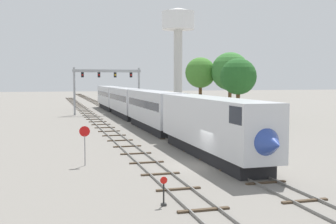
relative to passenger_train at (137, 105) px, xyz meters
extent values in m
plane|color=gray|center=(-2.00, -31.75, -2.60)|extent=(400.00, 400.00, 0.00)
cube|color=slate|center=(-0.72, 28.25, -2.52)|extent=(0.07, 200.00, 0.16)
cube|color=slate|center=(0.72, 28.25, -2.52)|extent=(0.07, 200.00, 0.16)
cube|color=#473828|center=(0.00, -41.75, -2.55)|extent=(2.60, 0.24, 0.10)
cube|color=#473828|center=(0.00, -37.75, -2.55)|extent=(2.60, 0.24, 0.10)
cube|color=#473828|center=(0.00, -33.75, -2.55)|extent=(2.60, 0.24, 0.10)
cube|color=#473828|center=(0.00, -29.75, -2.55)|extent=(2.60, 0.24, 0.10)
cube|color=#473828|center=(0.00, -25.75, -2.55)|extent=(2.60, 0.24, 0.10)
cube|color=#473828|center=(0.00, -21.75, -2.55)|extent=(2.60, 0.24, 0.10)
cube|color=#473828|center=(0.00, -17.75, -2.55)|extent=(2.60, 0.24, 0.10)
cube|color=#473828|center=(0.00, -13.75, -2.55)|extent=(2.60, 0.24, 0.10)
cube|color=#473828|center=(0.00, -9.75, -2.55)|extent=(2.60, 0.24, 0.10)
cube|color=#473828|center=(0.00, -5.75, -2.55)|extent=(2.60, 0.24, 0.10)
cube|color=#473828|center=(0.00, -1.75, -2.55)|extent=(2.60, 0.24, 0.10)
cube|color=#473828|center=(0.00, 2.25, -2.55)|extent=(2.60, 0.24, 0.10)
cube|color=#473828|center=(0.00, 6.25, -2.55)|extent=(2.60, 0.24, 0.10)
cube|color=#473828|center=(0.00, 10.25, -2.55)|extent=(2.60, 0.24, 0.10)
cube|color=#473828|center=(0.00, 14.25, -2.55)|extent=(2.60, 0.24, 0.10)
cube|color=#473828|center=(0.00, 18.25, -2.55)|extent=(2.60, 0.24, 0.10)
cube|color=#473828|center=(0.00, 22.25, -2.55)|extent=(2.60, 0.24, 0.10)
cube|color=#473828|center=(0.00, 26.25, -2.55)|extent=(2.60, 0.24, 0.10)
cube|color=#473828|center=(0.00, 30.25, -2.55)|extent=(2.60, 0.24, 0.10)
cube|color=#473828|center=(0.00, 34.25, -2.55)|extent=(2.60, 0.24, 0.10)
cube|color=#473828|center=(0.00, 38.25, -2.55)|extent=(2.60, 0.24, 0.10)
cube|color=#473828|center=(0.00, 42.25, -2.55)|extent=(2.60, 0.24, 0.10)
cube|color=#473828|center=(0.00, 46.25, -2.55)|extent=(2.60, 0.24, 0.10)
cube|color=#473828|center=(0.00, 50.25, -2.55)|extent=(2.60, 0.24, 0.10)
cube|color=#473828|center=(0.00, 54.25, -2.55)|extent=(2.60, 0.24, 0.10)
cube|color=#473828|center=(0.00, 58.25, -2.55)|extent=(2.60, 0.24, 0.10)
cube|color=#473828|center=(0.00, 62.25, -2.55)|extent=(2.60, 0.24, 0.10)
cube|color=#473828|center=(0.00, 66.25, -2.55)|extent=(2.60, 0.24, 0.10)
cube|color=#473828|center=(0.00, 70.25, -2.55)|extent=(2.60, 0.24, 0.10)
cube|color=#473828|center=(0.00, 74.25, -2.55)|extent=(2.60, 0.24, 0.10)
cube|color=#473828|center=(0.00, 78.25, -2.55)|extent=(2.60, 0.24, 0.10)
cube|color=#473828|center=(0.00, 82.25, -2.55)|extent=(2.60, 0.24, 0.10)
cube|color=#473828|center=(0.00, 86.25, -2.55)|extent=(2.60, 0.24, 0.10)
cube|color=#473828|center=(0.00, 90.25, -2.55)|extent=(2.60, 0.24, 0.10)
cube|color=#473828|center=(0.00, 94.25, -2.55)|extent=(2.60, 0.24, 0.10)
cube|color=#473828|center=(0.00, 98.25, -2.55)|extent=(2.60, 0.24, 0.10)
cube|color=#473828|center=(0.00, 102.25, -2.55)|extent=(2.60, 0.24, 0.10)
cube|color=#473828|center=(0.00, 106.25, -2.55)|extent=(2.60, 0.24, 0.10)
cube|color=#473828|center=(0.00, 110.25, -2.55)|extent=(2.60, 0.24, 0.10)
cube|color=#473828|center=(0.00, 114.25, -2.55)|extent=(2.60, 0.24, 0.10)
cube|color=#473828|center=(0.00, 118.25, -2.55)|extent=(2.60, 0.24, 0.10)
cube|color=#473828|center=(0.00, 122.25, -2.55)|extent=(2.60, 0.24, 0.10)
cube|color=#473828|center=(0.00, 126.25, -2.55)|extent=(2.60, 0.24, 0.10)
cube|color=slate|center=(-6.22, 8.25, -2.52)|extent=(0.07, 160.00, 0.16)
cube|color=slate|center=(-4.78, 8.25, -2.52)|extent=(0.07, 160.00, 0.16)
cube|color=#473828|center=(-5.50, -41.75, -2.55)|extent=(2.60, 0.24, 0.10)
cube|color=#473828|center=(-5.50, -37.75, -2.55)|extent=(2.60, 0.24, 0.10)
cube|color=#473828|center=(-5.50, -33.75, -2.55)|extent=(2.60, 0.24, 0.10)
cube|color=#473828|center=(-5.50, -29.75, -2.55)|extent=(2.60, 0.24, 0.10)
cube|color=#473828|center=(-5.50, -25.75, -2.55)|extent=(2.60, 0.24, 0.10)
cube|color=#473828|center=(-5.50, -21.75, -2.55)|extent=(2.60, 0.24, 0.10)
cube|color=#473828|center=(-5.50, -17.75, -2.55)|extent=(2.60, 0.24, 0.10)
cube|color=#473828|center=(-5.50, -13.75, -2.55)|extent=(2.60, 0.24, 0.10)
cube|color=#473828|center=(-5.50, -9.75, -2.55)|extent=(2.60, 0.24, 0.10)
cube|color=#473828|center=(-5.50, -5.75, -2.55)|extent=(2.60, 0.24, 0.10)
cube|color=#473828|center=(-5.50, -1.75, -2.55)|extent=(2.60, 0.24, 0.10)
cube|color=#473828|center=(-5.50, 2.25, -2.55)|extent=(2.60, 0.24, 0.10)
cube|color=#473828|center=(-5.50, 6.25, -2.55)|extent=(2.60, 0.24, 0.10)
cube|color=#473828|center=(-5.50, 10.25, -2.55)|extent=(2.60, 0.24, 0.10)
cube|color=#473828|center=(-5.50, 14.25, -2.55)|extent=(2.60, 0.24, 0.10)
cube|color=#473828|center=(-5.50, 18.25, -2.55)|extent=(2.60, 0.24, 0.10)
cube|color=#473828|center=(-5.50, 22.25, -2.55)|extent=(2.60, 0.24, 0.10)
cube|color=#473828|center=(-5.50, 26.25, -2.55)|extent=(2.60, 0.24, 0.10)
cube|color=#473828|center=(-5.50, 30.25, -2.55)|extent=(2.60, 0.24, 0.10)
cube|color=#473828|center=(-5.50, 34.25, -2.55)|extent=(2.60, 0.24, 0.10)
cube|color=#473828|center=(-5.50, 38.25, -2.55)|extent=(2.60, 0.24, 0.10)
cube|color=#473828|center=(-5.50, 42.25, -2.55)|extent=(2.60, 0.24, 0.10)
cube|color=#473828|center=(-5.50, 46.25, -2.55)|extent=(2.60, 0.24, 0.10)
cube|color=#473828|center=(-5.50, 50.25, -2.55)|extent=(2.60, 0.24, 0.10)
cube|color=#473828|center=(-5.50, 54.25, -2.55)|extent=(2.60, 0.24, 0.10)
cube|color=#473828|center=(-5.50, 58.25, -2.55)|extent=(2.60, 0.24, 0.10)
cube|color=#473828|center=(-5.50, 62.25, -2.55)|extent=(2.60, 0.24, 0.10)
cube|color=#473828|center=(-5.50, 66.25, -2.55)|extent=(2.60, 0.24, 0.10)
cube|color=#473828|center=(-5.50, 70.25, -2.55)|extent=(2.60, 0.24, 0.10)
cube|color=#473828|center=(-5.50, 74.25, -2.55)|extent=(2.60, 0.24, 0.10)
cube|color=#473828|center=(-5.50, 78.25, -2.55)|extent=(2.60, 0.24, 0.10)
cube|color=#473828|center=(-5.50, 82.25, -2.55)|extent=(2.60, 0.24, 0.10)
cube|color=#473828|center=(-5.50, 86.25, -2.55)|extent=(2.60, 0.24, 0.10)
cube|color=silver|center=(0.00, -28.75, 0.30)|extent=(3.00, 18.01, 3.80)
cone|color=#2D479E|center=(0.00, -37.95, -0.10)|extent=(2.88, 2.60, 2.88)
cube|color=black|center=(0.00, -36.55, 1.44)|extent=(3.04, 1.80, 1.10)
cube|color=black|center=(0.00, -28.75, -2.10)|extent=(2.52, 16.21, 1.00)
cube|color=#B7BABF|center=(0.00, -9.73, 0.30)|extent=(3.00, 18.01, 3.80)
cube|color=black|center=(0.00, -9.73, 0.70)|extent=(3.04, 16.57, 0.90)
cube|color=black|center=(0.00, -9.73, -2.10)|extent=(2.52, 16.21, 1.00)
cube|color=#B7BABF|center=(0.00, 9.28, 0.30)|extent=(3.00, 18.01, 3.80)
cube|color=black|center=(0.00, 9.28, 0.70)|extent=(3.04, 16.57, 0.90)
cube|color=black|center=(0.00, 9.28, -2.10)|extent=(2.52, 16.21, 1.00)
cube|color=#B7BABF|center=(0.00, 28.29, 0.30)|extent=(3.00, 18.01, 3.80)
cube|color=black|center=(0.00, 28.29, 0.70)|extent=(3.04, 16.57, 0.90)
cube|color=black|center=(0.00, 28.29, -2.10)|extent=(2.52, 16.21, 1.00)
cylinder|color=#999BA0|center=(-8.00, 15.44, 1.57)|extent=(0.36, 0.36, 8.36)
cylinder|color=#999BA0|center=(3.50, 15.44, 1.57)|extent=(0.36, 0.36, 8.36)
cube|color=#999BA0|center=(-2.25, 15.44, 5.15)|extent=(12.10, 0.36, 0.50)
cube|color=black|center=(-6.56, 15.49, 4.45)|extent=(0.44, 0.32, 0.90)
sphere|color=red|center=(-6.56, 15.30, 4.45)|extent=(0.28, 0.28, 0.28)
cube|color=black|center=(-3.69, 15.49, 4.45)|extent=(0.44, 0.32, 0.90)
sphere|color=red|center=(-3.69, 15.30, 4.45)|extent=(0.28, 0.28, 0.28)
cube|color=black|center=(-0.81, 15.49, 4.45)|extent=(0.44, 0.32, 0.90)
sphere|color=yellow|center=(-0.81, 15.30, 4.45)|extent=(0.28, 0.28, 0.28)
cube|color=black|center=(2.06, 15.49, 4.45)|extent=(0.44, 0.32, 0.90)
sphere|color=red|center=(2.06, 15.30, 4.45)|extent=(0.28, 0.28, 0.28)
cylinder|color=beige|center=(25.69, 63.05, 8.03)|extent=(2.60, 2.60, 21.27)
cylinder|color=white|center=(25.69, 63.05, 21.28)|extent=(9.76, 9.76, 5.21)
cone|color=white|center=(25.69, 63.05, 24.48)|extent=(9.96, 9.96, 1.20)
cylinder|color=black|center=(-7.10, -40.43, -2.05)|extent=(0.08, 0.08, 1.10)
cylinder|color=red|center=(-7.10, -40.45, -1.32)|extent=(0.36, 0.03, 0.36)
cube|color=#333333|center=(-7.10, -40.43, -2.54)|extent=(0.24, 0.24, 0.12)
cylinder|color=gray|center=(-10.00, -29.41, -1.50)|extent=(0.08, 0.08, 2.20)
cylinder|color=red|center=(-10.00, -29.43, -0.10)|extent=(0.76, 0.03, 0.76)
cylinder|color=brown|center=(12.85, -6.49, -0.16)|extent=(0.56, 0.56, 4.89)
sphere|color=#235B23|center=(12.85, -6.49, 4.05)|extent=(5.03, 5.03, 5.03)
cylinder|color=brown|center=(12.23, 6.88, 0.20)|extent=(0.56, 0.56, 5.60)
sphere|color=#427F2D|center=(12.23, 6.88, 4.78)|extent=(5.11, 5.11, 5.11)
cylinder|color=brown|center=(16.27, 3.87, 0.09)|extent=(0.56, 0.56, 5.40)
sphere|color=#387A33|center=(16.27, 3.87, 4.97)|extent=(6.22, 6.22, 6.22)
camera|label=1|loc=(-12.51, -60.24, 3.61)|focal=45.38mm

